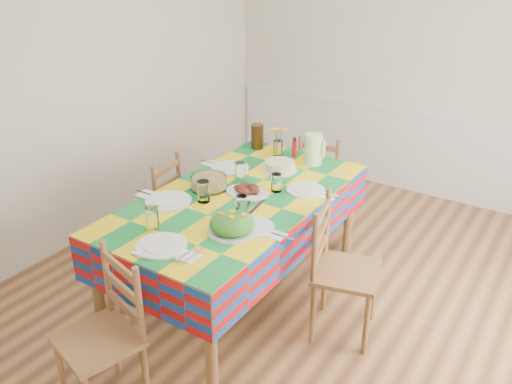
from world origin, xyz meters
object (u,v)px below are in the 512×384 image
(chair_far, at_px, (320,180))
(chair_right, at_px, (340,271))
(dining_table, at_px, (238,207))
(green_pitcher, at_px, (313,149))
(chair_left, at_px, (155,210))
(meat_platter, at_px, (247,190))
(chair_near, at_px, (105,337))
(tea_pitcher, at_px, (257,136))

(chair_far, bearing_deg, chair_right, 109.34)
(dining_table, xyz_separation_m, green_pitcher, (0.17, 0.88, 0.23))
(dining_table, distance_m, chair_far, 1.42)
(dining_table, xyz_separation_m, chair_left, (-0.88, 0.01, -0.27))
(chair_left, bearing_deg, chair_right, 79.40)
(chair_right, bearing_deg, green_pitcher, 23.50)
(chair_far, xyz_separation_m, chair_right, (0.87, -1.40, 0.05))
(meat_platter, height_order, chair_right, chair_right)
(chair_near, bearing_deg, dining_table, 106.04)
(chair_near, relative_size, chair_left, 1.03)
(tea_pitcher, bearing_deg, chair_right, -35.85)
(chair_far, bearing_deg, tea_pitcher, 33.77)
(tea_pitcher, height_order, chair_far, tea_pitcher)
(meat_platter, height_order, green_pitcher, green_pitcher)
(meat_platter, distance_m, chair_left, 1.00)
(tea_pitcher, xyz_separation_m, chair_far, (0.44, 0.46, -0.50))
(meat_platter, height_order, chair_near, chair_near)
(dining_table, xyz_separation_m, tea_pitcher, (-0.43, 0.93, 0.21))
(chair_left, bearing_deg, dining_table, 79.54)
(chair_near, distance_m, chair_far, 2.78)
(chair_far, distance_m, chair_left, 1.65)
(dining_table, bearing_deg, chair_far, 89.61)
(chair_near, xyz_separation_m, chair_right, (0.87, 1.38, 0.01))
(meat_platter, distance_m, tea_pitcher, 0.98)
(tea_pitcher, relative_size, chair_far, 0.24)
(tea_pitcher, bearing_deg, chair_far, 46.23)
(meat_platter, xyz_separation_m, chair_right, (0.84, -0.09, -0.37))
(chair_left, bearing_deg, meat_platter, 84.18)
(dining_table, xyz_separation_m, meat_platter, (0.04, 0.07, 0.12))
(chair_near, bearing_deg, green_pitcher, 101.48)
(meat_platter, distance_m, chair_right, 0.92)
(dining_table, bearing_deg, chair_left, 179.49)
(chair_near, bearing_deg, chair_left, 138.13)
(chair_far, height_order, chair_right, chair_right)
(chair_right, bearing_deg, dining_table, 74.48)
(chair_far, distance_m, chair_right, 1.65)
(meat_platter, xyz_separation_m, chair_far, (-0.03, 1.32, -0.42))
(green_pitcher, height_order, chair_far, green_pitcher)
(dining_table, bearing_deg, tea_pitcher, 114.70)
(chair_near, relative_size, chair_far, 1.07)
(meat_platter, relative_size, chair_far, 0.37)
(green_pitcher, distance_m, chair_right, 1.24)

